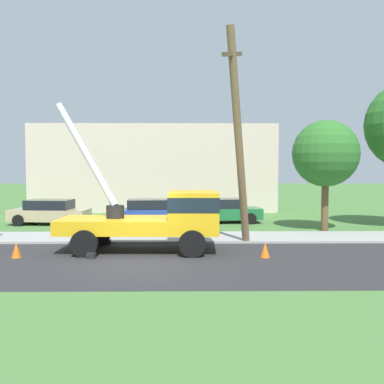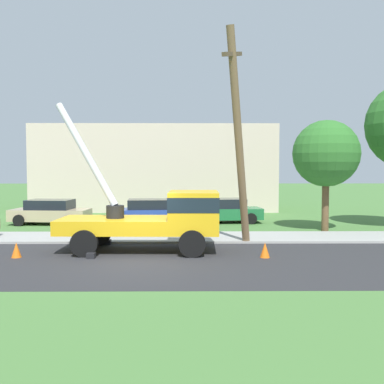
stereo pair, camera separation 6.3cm
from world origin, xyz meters
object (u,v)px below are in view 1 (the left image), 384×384
(traffic_cone_ahead, at_px, (265,250))
(roadside_tree_far, at_px, (326,154))
(parked_sedan_tan, at_px, (50,212))
(leaning_utility_pole, at_px, (238,137))
(parked_sedan_blue, at_px, (149,211))
(parked_sedan_green, at_px, (223,211))
(traffic_cone_behind, at_px, (16,250))
(utility_truck, at_px, (161,215))

(traffic_cone_ahead, bearing_deg, roadside_tree_far, 57.55)
(parked_sedan_tan, distance_m, roadside_tree_far, 15.62)
(leaning_utility_pole, distance_m, roadside_tree_far, 6.75)
(leaning_utility_pole, bearing_deg, parked_sedan_blue, 119.83)
(parked_sedan_blue, height_order, roadside_tree_far, roadside_tree_far)
(leaning_utility_pole, xyz_separation_m, parked_sedan_tan, (-10.00, 7.30, -3.83))
(parked_sedan_blue, distance_m, roadside_tree_far, 10.32)
(parked_sedan_blue, xyz_separation_m, parked_sedan_green, (4.37, 0.49, 0.00))
(parked_sedan_green, distance_m, roadside_tree_far, 6.88)
(parked_sedan_blue, relative_size, parked_sedan_green, 1.00)
(roadside_tree_far, bearing_deg, traffic_cone_behind, -153.60)
(utility_truck, bearing_deg, parked_sedan_blue, 97.84)
(leaning_utility_pole, height_order, parked_sedan_green, leaning_utility_pole)
(leaning_utility_pole, xyz_separation_m, traffic_cone_behind, (-8.34, -2.14, -4.26))
(parked_sedan_green, height_order, roadside_tree_far, roadside_tree_far)
(parked_sedan_blue, relative_size, roadside_tree_far, 0.79)
(parked_sedan_green, bearing_deg, leaning_utility_pole, -90.51)
(utility_truck, height_order, parked_sedan_tan, utility_truck)
(parked_sedan_tan, height_order, parked_sedan_blue, same)
(traffic_cone_ahead, bearing_deg, parked_sedan_blue, 117.41)
(utility_truck, height_order, traffic_cone_ahead, utility_truck)
(utility_truck, relative_size, leaning_utility_pole, 0.76)
(traffic_cone_ahead, bearing_deg, utility_truck, 161.19)
(traffic_cone_ahead, distance_m, roadside_tree_far, 8.77)
(traffic_cone_behind, relative_size, parked_sedan_blue, 0.12)
(parked_sedan_tan, height_order, roadside_tree_far, roadside_tree_far)
(utility_truck, relative_size, parked_sedan_green, 1.49)
(utility_truck, relative_size, traffic_cone_ahead, 12.07)
(leaning_utility_pole, relative_size, parked_sedan_tan, 1.95)
(traffic_cone_ahead, relative_size, parked_sedan_blue, 0.12)
(utility_truck, xyz_separation_m, parked_sedan_tan, (-6.85, 8.21, -0.70))
(utility_truck, xyz_separation_m, parked_sedan_green, (3.22, 8.90, -0.70))
(parked_sedan_green, bearing_deg, parked_sedan_tan, -176.08)
(utility_truck, bearing_deg, leaning_utility_pole, 16.00)
(parked_sedan_blue, bearing_deg, parked_sedan_green, 6.42)
(traffic_cone_ahead, distance_m, parked_sedan_tan, 14.37)
(traffic_cone_behind, bearing_deg, roadside_tree_far, 26.40)
(parked_sedan_blue, xyz_separation_m, roadside_tree_far, (9.31, -3.01, 3.26))
(traffic_cone_ahead, distance_m, traffic_cone_behind, 9.09)
(utility_truck, height_order, parked_sedan_blue, utility_truck)
(parked_sedan_tan, distance_m, parked_sedan_blue, 5.70)
(utility_truck, relative_size, parked_sedan_tan, 1.49)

